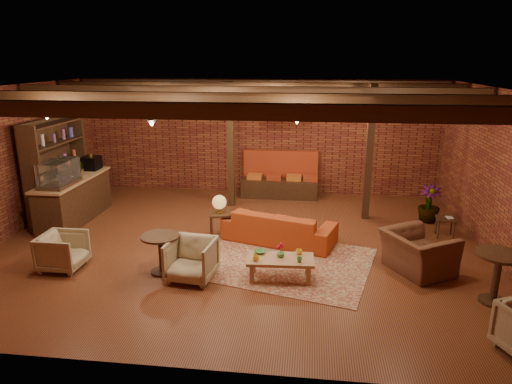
# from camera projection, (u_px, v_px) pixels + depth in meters

# --- Properties ---
(floor) EXTENTS (10.00, 10.00, 0.00)m
(floor) POSITION_uv_depth(u_px,v_px,m) (239.00, 244.00, 9.54)
(floor) COLOR #421D10
(floor) RESTS_ON ground
(ceiling) EXTENTS (10.00, 8.00, 0.02)m
(ceiling) POSITION_uv_depth(u_px,v_px,m) (237.00, 88.00, 8.64)
(ceiling) COLOR black
(ceiling) RESTS_ON wall_back
(wall_back) EXTENTS (10.00, 0.02, 3.20)m
(wall_back) POSITION_uv_depth(u_px,v_px,m) (260.00, 137.00, 12.90)
(wall_back) COLOR maroon
(wall_back) RESTS_ON ground
(wall_front) EXTENTS (10.00, 0.02, 3.20)m
(wall_front) POSITION_uv_depth(u_px,v_px,m) (183.00, 251.00, 5.28)
(wall_front) COLOR maroon
(wall_front) RESTS_ON ground
(wall_left) EXTENTS (0.02, 8.00, 3.20)m
(wall_left) POSITION_uv_depth(u_px,v_px,m) (5.00, 164.00, 9.67)
(wall_left) COLOR maroon
(wall_left) RESTS_ON ground
(wall_right) EXTENTS (0.02, 8.00, 3.20)m
(wall_right) POSITION_uv_depth(u_px,v_px,m) (502.00, 178.00, 8.51)
(wall_right) COLOR maroon
(wall_right) RESTS_ON ground
(ceiling_beams) EXTENTS (9.80, 6.40, 0.22)m
(ceiling_beams) POSITION_uv_depth(u_px,v_px,m) (237.00, 95.00, 8.67)
(ceiling_beams) COLOR black
(ceiling_beams) RESTS_ON ceiling
(ceiling_pipe) EXTENTS (9.60, 0.12, 0.12)m
(ceiling_pipe) POSITION_uv_depth(u_px,v_px,m) (248.00, 100.00, 10.26)
(ceiling_pipe) COLOR black
(ceiling_pipe) RESTS_ON ceiling
(post_left) EXTENTS (0.16, 0.16, 3.20)m
(post_left) POSITION_uv_depth(u_px,v_px,m) (231.00, 146.00, 11.63)
(post_left) COLOR black
(post_left) RESTS_ON ground
(post_right) EXTENTS (0.16, 0.16, 3.20)m
(post_right) POSITION_uv_depth(u_px,v_px,m) (369.00, 154.00, 10.67)
(post_right) COLOR black
(post_right) RESTS_ON ground
(service_counter) EXTENTS (0.80, 2.50, 1.60)m
(service_counter) POSITION_uv_depth(u_px,v_px,m) (73.00, 188.00, 10.74)
(service_counter) COLOR black
(service_counter) RESTS_ON ground
(plant_counter) EXTENTS (0.35, 0.39, 0.30)m
(plant_counter) POSITION_uv_depth(u_px,v_px,m) (79.00, 169.00, 10.80)
(plant_counter) COLOR #337F33
(plant_counter) RESTS_ON service_counter
(shelving_hutch) EXTENTS (0.52, 2.00, 2.40)m
(shelving_hutch) POSITION_uv_depth(u_px,v_px,m) (57.00, 170.00, 10.77)
(shelving_hutch) COLOR black
(shelving_hutch) RESTS_ON ground
(banquette) EXTENTS (2.10, 0.70, 1.00)m
(banquette) POSITION_uv_depth(u_px,v_px,m) (280.00, 179.00, 12.71)
(banquette) COLOR #A4361B
(banquette) RESTS_ON ground
(service_sign) EXTENTS (0.86, 0.06, 0.30)m
(service_sign) POSITION_uv_depth(u_px,v_px,m) (279.00, 114.00, 11.76)
(service_sign) COLOR orange
(service_sign) RESTS_ON ceiling
(ceiling_spotlights) EXTENTS (6.40, 4.40, 0.28)m
(ceiling_spotlights) POSITION_uv_depth(u_px,v_px,m) (237.00, 106.00, 8.73)
(ceiling_spotlights) COLOR black
(ceiling_spotlights) RESTS_ON ceiling
(rug) EXTENTS (3.83, 3.28, 0.01)m
(rug) POSITION_uv_depth(u_px,v_px,m) (281.00, 261.00, 8.74)
(rug) COLOR maroon
(rug) RESTS_ON floor
(sofa) EXTENTS (2.50, 1.57, 0.68)m
(sofa) POSITION_uv_depth(u_px,v_px,m) (279.00, 226.00, 9.60)
(sofa) COLOR #A23916
(sofa) RESTS_ON floor
(coffee_table) EXTENTS (1.19, 0.64, 0.65)m
(coffee_table) POSITION_uv_depth(u_px,v_px,m) (280.00, 260.00, 7.97)
(coffee_table) COLOR #976546
(coffee_table) RESTS_ON floor
(side_table_lamp) EXTENTS (0.56, 0.56, 0.95)m
(side_table_lamp) POSITION_uv_depth(u_px,v_px,m) (219.00, 205.00, 9.73)
(side_table_lamp) COLOR black
(side_table_lamp) RESTS_ON floor
(round_table_left) EXTENTS (0.69, 0.69, 0.72)m
(round_table_left) POSITION_uv_depth(u_px,v_px,m) (161.00, 247.00, 8.17)
(round_table_left) COLOR black
(round_table_left) RESTS_ON floor
(armchair_a) EXTENTS (0.69, 0.74, 0.75)m
(armchair_a) POSITION_uv_depth(u_px,v_px,m) (63.00, 250.00, 8.36)
(armchair_a) COLOR beige
(armchair_a) RESTS_ON floor
(armchair_b) EXTENTS (0.86, 0.82, 0.80)m
(armchair_b) POSITION_uv_depth(u_px,v_px,m) (191.00, 258.00, 7.96)
(armchair_b) COLOR beige
(armchair_b) RESTS_ON floor
(armchair_right) EXTENTS (1.21, 1.36, 0.99)m
(armchair_right) POSITION_uv_depth(u_px,v_px,m) (418.00, 246.00, 8.21)
(armchair_right) COLOR brown
(armchair_right) RESTS_ON floor
(side_table_book) EXTENTS (0.43, 0.43, 0.45)m
(side_table_book) POSITION_uv_depth(u_px,v_px,m) (446.00, 219.00, 9.84)
(side_table_book) COLOR black
(side_table_book) RESTS_ON floor
(round_table_right) EXTENTS (0.72, 0.72, 0.85)m
(round_table_right) POSITION_uv_depth(u_px,v_px,m) (498.00, 270.00, 7.13)
(round_table_right) COLOR black
(round_table_right) RESTS_ON floor
(plant_tall) EXTENTS (1.60, 1.60, 2.66)m
(plant_tall) POSITION_uv_depth(u_px,v_px,m) (433.00, 167.00, 10.51)
(plant_tall) COLOR #4C7F4C
(plant_tall) RESTS_ON floor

